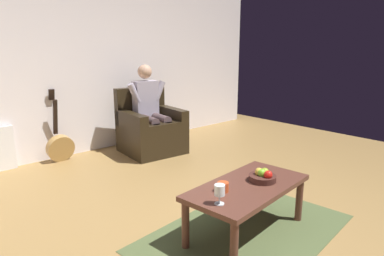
% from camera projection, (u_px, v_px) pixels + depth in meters
% --- Properties ---
extents(ground_plane, '(7.54, 7.54, 0.00)m').
position_uv_depth(ground_plane, '(257.00, 235.00, 2.86)').
color(ground_plane, olive).
extents(wall_back, '(6.68, 0.06, 2.57)m').
position_uv_depth(wall_back, '(79.00, 62.00, 4.81)').
color(wall_back, white).
rests_on(wall_back, ground).
extents(rug, '(1.89, 1.33, 0.01)m').
position_uv_depth(rug, '(246.00, 232.00, 2.89)').
color(rug, '#485531').
rests_on(rug, ground).
extents(armchair, '(0.85, 0.84, 0.91)m').
position_uv_depth(armchair, '(150.00, 130.00, 5.01)').
color(armchair, black).
rests_on(armchair, ground).
extents(person_seated, '(0.61, 0.62, 1.25)m').
position_uv_depth(person_seated, '(150.00, 107.00, 4.93)').
color(person_seated, '#A39AAB').
rests_on(person_seated, ground).
extents(coffee_table, '(1.14, 0.66, 0.43)m').
position_uv_depth(coffee_table, '(247.00, 192.00, 2.81)').
color(coffee_table, '#532E23').
rests_on(coffee_table, ground).
extents(guitar, '(0.36, 0.25, 0.96)m').
position_uv_depth(guitar, '(60.00, 145.00, 4.62)').
color(guitar, '#AC8346').
rests_on(guitar, ground).
extents(wine_glass_near, '(0.08, 0.08, 0.15)m').
position_uv_depth(wine_glass_near, '(220.00, 191.00, 2.44)').
color(wine_glass_near, silver).
rests_on(wine_glass_near, coffee_table).
extents(fruit_bowl, '(0.23, 0.23, 0.11)m').
position_uv_depth(fruit_bowl, '(263.00, 176.00, 2.86)').
color(fruit_bowl, '#41221C').
rests_on(fruit_bowl, coffee_table).
extents(candle_jar, '(0.09, 0.09, 0.07)m').
position_uv_depth(candle_jar, '(223.00, 187.00, 2.66)').
color(candle_jar, '#B94620').
rests_on(candle_jar, coffee_table).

